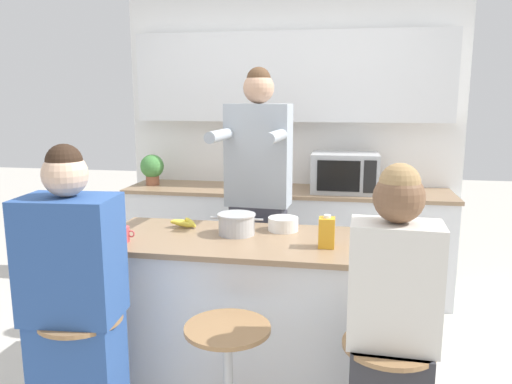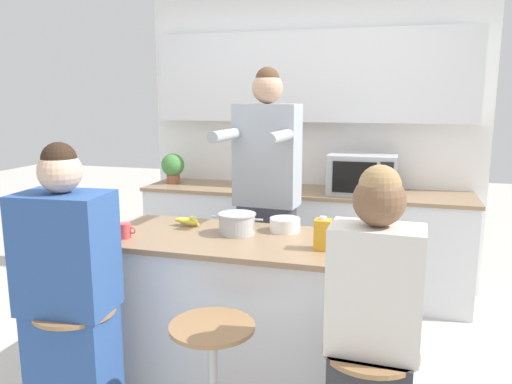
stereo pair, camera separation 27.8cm
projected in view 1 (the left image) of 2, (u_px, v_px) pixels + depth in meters
ground_plane at (254, 384)px, 2.93m from camera, size 16.00×16.00×0.00m
wall_back at (291, 110)px, 4.36m from camera, size 2.94×0.22×2.70m
back_counter at (286, 240)px, 4.30m from camera, size 2.73×0.59×0.89m
kitchen_island at (254, 312)px, 2.85m from camera, size 1.72×0.71×0.88m
bar_stool_leftmost at (84, 375)px, 2.34m from camera, size 0.38×0.38×0.66m
person_cooking at (258, 207)px, 3.37m from camera, size 0.46×0.62×1.85m
person_wrapped_blanket at (75, 310)px, 2.28m from camera, size 0.44×0.32×1.46m
person_seated_near at (391, 345)px, 2.04m from camera, size 0.37×0.28×1.41m
cooking_pot at (237, 224)px, 2.84m from camera, size 0.31×0.22×0.12m
fruit_bowl at (283, 224)px, 2.92m from camera, size 0.18×0.18×0.08m
coffee_cup_near at (123, 234)px, 2.70m from camera, size 0.10×0.07×0.08m
banana_bunch at (184, 223)px, 3.00m from camera, size 0.18×0.13×0.06m
juice_carton at (327, 232)px, 2.59m from camera, size 0.08×0.08×0.17m
microwave at (345, 173)px, 4.07m from camera, size 0.53×0.40×0.32m
potted_plant at (152, 168)px, 4.39m from camera, size 0.21×0.21×0.27m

